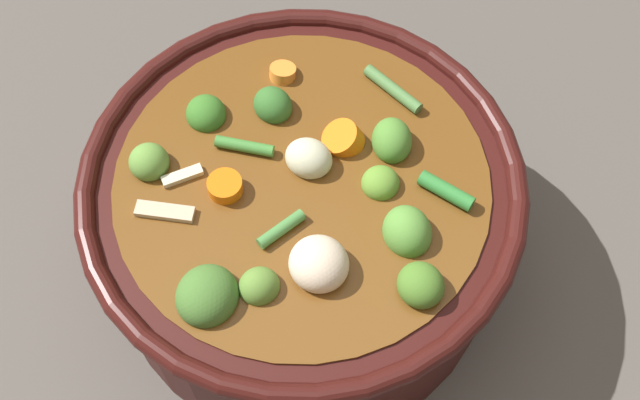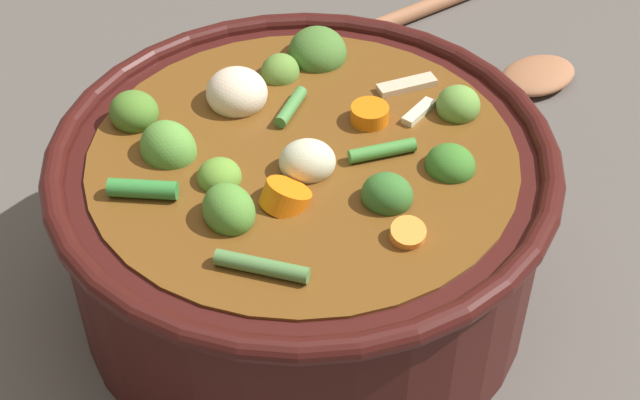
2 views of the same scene
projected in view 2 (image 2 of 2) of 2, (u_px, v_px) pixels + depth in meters
ground_plane at (305, 288)px, 0.65m from camera, size 1.10×1.10×0.00m
cooking_pot at (304, 217)px, 0.61m from camera, size 0.31×0.31×0.14m
wooden_spoon at (485, 41)px, 0.87m from camera, size 0.23×0.24×0.02m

